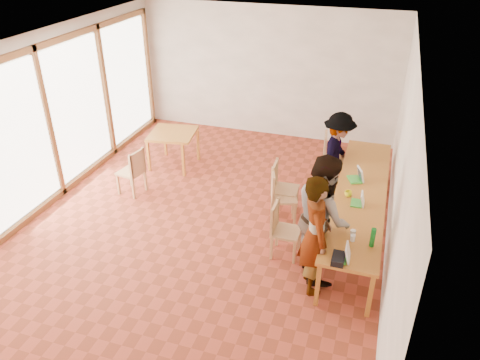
# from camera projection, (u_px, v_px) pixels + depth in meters

# --- Properties ---
(ground) EXTENTS (8.00, 8.00, 0.00)m
(ground) POSITION_uv_depth(u_px,v_px,m) (207.00, 220.00, 8.16)
(ground) COLOR #A23C27
(ground) RESTS_ON ground
(wall_back) EXTENTS (6.00, 0.10, 3.00)m
(wall_back) POSITION_uv_depth(u_px,v_px,m) (268.00, 73.00, 10.75)
(wall_back) COLOR white
(wall_back) RESTS_ON ground
(wall_front) EXTENTS (6.00, 0.10, 3.00)m
(wall_front) POSITION_uv_depth(u_px,v_px,m) (35.00, 322.00, 4.10)
(wall_front) COLOR white
(wall_front) RESTS_ON ground
(wall_right) EXTENTS (0.10, 8.00, 3.00)m
(wall_right) POSITION_uv_depth(u_px,v_px,m) (400.00, 168.00, 6.63)
(wall_right) COLOR white
(wall_right) RESTS_ON ground
(window_wall) EXTENTS (0.10, 8.00, 3.00)m
(window_wall) POSITION_uv_depth(u_px,v_px,m) (47.00, 120.00, 8.21)
(window_wall) COLOR white
(window_wall) RESTS_ON ground
(ceiling) EXTENTS (6.00, 8.00, 0.04)m
(ceiling) POSITION_uv_depth(u_px,v_px,m) (200.00, 45.00, 6.68)
(ceiling) COLOR white
(ceiling) RESTS_ON wall_back
(communal_table) EXTENTS (0.80, 4.00, 0.75)m
(communal_table) POSITION_uv_depth(u_px,v_px,m) (360.00, 194.00, 7.55)
(communal_table) COLOR #C4762B
(communal_table) RESTS_ON ground
(side_table) EXTENTS (0.90, 0.90, 0.75)m
(side_table) POSITION_uv_depth(u_px,v_px,m) (173.00, 136.00, 9.66)
(side_table) COLOR #C4762B
(side_table) RESTS_ON ground
(chair_near) EXTENTS (0.42, 0.42, 0.47)m
(chair_near) POSITION_uv_depth(u_px,v_px,m) (280.00, 224.00, 7.09)
(chair_near) COLOR tan
(chair_near) RESTS_ON ground
(chair_mid) EXTENTS (0.46, 0.46, 0.50)m
(chair_mid) POSITION_uv_depth(u_px,v_px,m) (280.00, 183.00, 8.14)
(chair_mid) COLOR tan
(chair_mid) RESTS_ON ground
(chair_far) EXTENTS (0.54, 0.54, 0.49)m
(chair_far) POSITION_uv_depth(u_px,v_px,m) (278.00, 191.00, 7.91)
(chair_far) COLOR tan
(chair_far) RESTS_ON ground
(chair_empty) EXTENTS (0.53, 0.53, 0.54)m
(chair_empty) POSITION_uv_depth(u_px,v_px,m) (330.00, 153.00, 9.06)
(chair_empty) COLOR tan
(chair_empty) RESTS_ON ground
(chair_spare) EXTENTS (0.49, 0.49, 0.48)m
(chair_spare) POSITION_uv_depth(u_px,v_px,m) (134.00, 167.00, 8.68)
(chair_spare) COLOR tan
(chair_spare) RESTS_ON ground
(person_near) EXTENTS (0.64, 0.76, 1.78)m
(person_near) POSITION_uv_depth(u_px,v_px,m) (315.00, 235.00, 6.27)
(person_near) COLOR gray
(person_near) RESTS_ON ground
(person_mid) EXTENTS (1.02, 1.13, 1.89)m
(person_mid) POSITION_uv_depth(u_px,v_px,m) (323.00, 217.00, 6.55)
(person_mid) COLOR gray
(person_mid) RESTS_ON ground
(person_far) EXTENTS (0.66, 1.07, 1.60)m
(person_far) POSITION_uv_depth(u_px,v_px,m) (337.00, 154.00, 8.63)
(person_far) COLOR gray
(person_far) RESTS_ON ground
(laptop_near) EXTENTS (0.23, 0.26, 0.22)m
(laptop_near) POSITION_uv_depth(u_px,v_px,m) (344.00, 255.00, 6.02)
(laptop_near) COLOR green
(laptop_near) RESTS_ON communal_table
(laptop_mid) EXTENTS (0.21, 0.24, 0.20)m
(laptop_mid) POSITION_uv_depth(u_px,v_px,m) (359.00, 201.00, 7.17)
(laptop_mid) COLOR green
(laptop_mid) RESTS_ON communal_table
(laptop_far) EXTENTS (0.31, 0.33, 0.22)m
(laptop_far) POSITION_uv_depth(u_px,v_px,m) (357.00, 177.00, 7.84)
(laptop_far) COLOR green
(laptop_far) RESTS_ON communal_table
(yellow_mug) EXTENTS (0.14, 0.14, 0.09)m
(yellow_mug) POSITION_uv_depth(u_px,v_px,m) (348.00, 194.00, 7.38)
(yellow_mug) COLOR yellow
(yellow_mug) RESTS_ON communal_table
(green_bottle) EXTENTS (0.07, 0.07, 0.28)m
(green_bottle) POSITION_uv_depth(u_px,v_px,m) (373.00, 237.00, 6.21)
(green_bottle) COLOR #137926
(green_bottle) RESTS_ON communal_table
(clear_glass) EXTENTS (0.07, 0.07, 0.09)m
(clear_glass) POSITION_uv_depth(u_px,v_px,m) (353.00, 238.00, 6.36)
(clear_glass) COLOR silver
(clear_glass) RESTS_ON communal_table
(condiment_cup) EXTENTS (0.08, 0.08, 0.06)m
(condiment_cup) POSITION_uv_depth(u_px,v_px,m) (353.00, 232.00, 6.51)
(condiment_cup) COLOR white
(condiment_cup) RESTS_ON communal_table
(pink_phone) EXTENTS (0.05, 0.10, 0.01)m
(pink_phone) POSITION_uv_depth(u_px,v_px,m) (346.00, 256.00, 6.08)
(pink_phone) COLOR #EC4086
(pink_phone) RESTS_ON communal_table
(black_pouch) EXTENTS (0.16, 0.26, 0.09)m
(black_pouch) POSITION_uv_depth(u_px,v_px,m) (338.00, 259.00, 5.97)
(black_pouch) COLOR black
(black_pouch) RESTS_ON communal_table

